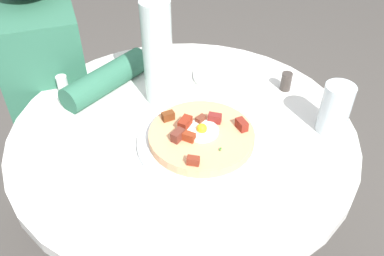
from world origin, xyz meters
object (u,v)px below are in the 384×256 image
(dining_table, at_px, (184,178))
(knife, at_px, (90,134))
(bread_plate, at_px, (226,76))
(fork, at_px, (88,144))
(pepper_shaker, at_px, (286,81))
(water_bottle, at_px, (158,54))
(water_glass, at_px, (335,109))
(salt_shaker, at_px, (63,85))
(breakfast_pizza, at_px, (201,135))
(person_seated, at_px, (62,121))
(pizza_plate, at_px, (201,142))

(dining_table, distance_m, knife, 0.29)
(bread_plate, distance_m, fork, 0.44)
(knife, bearing_deg, pepper_shaker, 18.21)
(water_bottle, bearing_deg, bread_plate, 100.64)
(fork, xyz_separation_m, water_glass, (0.12, 0.55, 0.05))
(knife, xyz_separation_m, salt_shaker, (-0.20, -0.04, 0.02))
(breakfast_pizza, relative_size, salt_shaker, 4.80)
(dining_table, xyz_separation_m, breakfast_pizza, (0.07, 0.02, 0.21))
(fork, bearing_deg, dining_table, 15.74)
(dining_table, xyz_separation_m, pepper_shaker, (-0.06, 0.31, 0.21))
(person_seated, height_order, breakfast_pizza, person_seated)
(dining_table, relative_size, bread_plate, 4.44)
(pizza_plate, xyz_separation_m, bread_plate, (-0.24, 0.16, -0.00))
(bread_plate, height_order, water_glass, water_glass)
(fork, bearing_deg, pepper_shaker, 21.89)
(pepper_shaker, bearing_deg, water_glass, 5.79)
(fork, height_order, water_glass, water_glass)
(knife, bearing_deg, fork, -90.00)
(fork, xyz_separation_m, knife, (-0.03, 0.01, 0.00))
(pizza_plate, relative_size, breakfast_pizza, 1.23)
(dining_table, xyz_separation_m, knife, (-0.03, -0.21, 0.19))
(bread_plate, relative_size, knife, 1.02)
(dining_table, bearing_deg, water_bottle, -170.58)
(knife, height_order, water_bottle, water_bottle)
(knife, distance_m, water_bottle, 0.25)
(water_glass, bearing_deg, fork, -102.69)
(breakfast_pizza, height_order, water_bottle, water_bottle)
(pizza_plate, bearing_deg, water_bottle, -168.45)
(pizza_plate, xyz_separation_m, knife, (-0.11, -0.23, 0.00))
(water_glass, bearing_deg, pizza_plate, -99.37)
(knife, xyz_separation_m, water_glass, (0.16, 0.54, 0.05))
(person_seated, height_order, water_bottle, person_seated)
(person_seated, relative_size, salt_shaker, 23.04)
(bread_plate, distance_m, water_glass, 0.33)
(pepper_shaker, bearing_deg, person_seated, -122.82)
(person_seated, xyz_separation_m, knife, (0.41, 0.08, 0.26))
(person_seated, bearing_deg, dining_table, 33.54)
(person_seated, height_order, pizza_plate, person_seated)
(person_seated, height_order, fork, person_seated)
(knife, height_order, pepper_shaker, pepper_shaker)
(breakfast_pizza, relative_size, bread_plate, 1.29)
(dining_table, bearing_deg, pepper_shaker, 100.76)
(breakfast_pizza, bearing_deg, salt_shaker, -138.27)
(bread_plate, height_order, salt_shaker, salt_shaker)
(pizza_plate, height_order, knife, pizza_plate)
(dining_table, height_order, breakfast_pizza, breakfast_pizza)
(fork, bearing_deg, water_bottle, 47.75)
(breakfast_pizza, xyz_separation_m, pepper_shaker, (-0.13, 0.29, 0.00))
(dining_table, height_order, pizza_plate, pizza_plate)
(breakfast_pizza, bearing_deg, bread_plate, 146.19)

